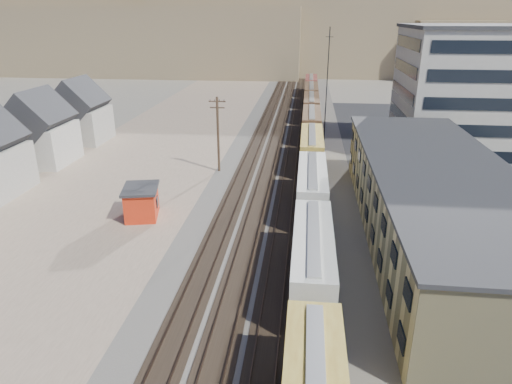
# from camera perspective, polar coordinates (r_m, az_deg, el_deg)

# --- Properties ---
(ballast_bed) EXTENTS (18.00, 200.00, 0.06)m
(ballast_bed) POSITION_cam_1_polar(r_m,az_deg,el_deg) (68.43, 3.67, 4.52)
(ballast_bed) COLOR #4C4742
(ballast_bed) RESTS_ON ground
(dirt_yard) EXTENTS (24.00, 180.00, 0.03)m
(dirt_yard) POSITION_cam_1_polar(r_m,az_deg,el_deg) (63.17, -15.27, 2.33)
(dirt_yard) COLOR #816B58
(dirt_yard) RESTS_ON ground
(asphalt_lot) EXTENTS (26.00, 120.00, 0.04)m
(asphalt_lot) POSITION_cam_1_polar(r_m,az_deg,el_deg) (57.45, 25.32, -0.93)
(asphalt_lot) COLOR #232326
(asphalt_lot) RESTS_ON ground
(rail_tracks) EXTENTS (11.40, 200.00, 0.24)m
(rail_tracks) POSITION_cam_1_polar(r_m,az_deg,el_deg) (68.43, 3.21, 4.61)
(rail_tracks) COLOR black
(rail_tracks) RESTS_ON ground
(freight_train) EXTENTS (3.00, 119.74, 4.46)m
(freight_train) POSITION_cam_1_polar(r_m,az_deg,el_deg) (70.62, 6.95, 7.27)
(freight_train) COLOR black
(freight_train) RESTS_ON ground
(warehouse) EXTENTS (12.40, 40.40, 7.25)m
(warehouse) POSITION_cam_1_polar(r_m,az_deg,el_deg) (45.19, 21.39, -1.12)
(warehouse) COLOR tan
(warehouse) RESTS_ON ground
(office_tower) EXTENTS (22.60, 18.60, 18.45)m
(office_tower) POSITION_cam_1_polar(r_m,az_deg,el_deg) (75.46, 26.21, 11.20)
(office_tower) COLOR #9E998E
(office_tower) RESTS_ON ground
(utility_pole_north) EXTENTS (2.20, 0.32, 10.00)m
(utility_pole_north) POSITION_cam_1_polar(r_m,az_deg,el_deg) (60.33, -4.77, 7.38)
(utility_pole_north) COLOR #382619
(utility_pole_north) RESTS_ON ground
(radio_mast) EXTENTS (1.20, 0.16, 18.00)m
(radio_mast) POSITION_cam_1_polar(r_m,az_deg,el_deg) (76.26, 8.85, 13.07)
(radio_mast) COLOR black
(radio_mast) RESTS_ON ground
(hills_north) EXTENTS (265.00, 80.00, 32.00)m
(hills_north) POSITION_cam_1_polar(r_m,az_deg,el_deg) (183.48, 5.84, 19.48)
(hills_north) COLOR brown
(hills_north) RESTS_ON ground
(maintenance_shed) EXTENTS (4.37, 5.15, 3.30)m
(maintenance_shed) POSITION_cam_1_polar(r_m,az_deg,el_deg) (48.59, -14.11, -1.20)
(maintenance_shed) COLOR red
(maintenance_shed) RESTS_ON ground
(parked_car_blue) EXTENTS (5.64, 6.08, 1.59)m
(parked_car_blue) POSITION_cam_1_polar(r_m,az_deg,el_deg) (68.94, 26.93, 2.99)
(parked_car_blue) COLOR navy
(parked_car_blue) RESTS_ON ground
(parked_car_far) EXTENTS (2.10, 4.27, 1.40)m
(parked_car_far) POSITION_cam_1_polar(r_m,az_deg,el_deg) (70.25, 26.48, 3.30)
(parked_car_far) COLOR white
(parked_car_far) RESTS_ON ground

